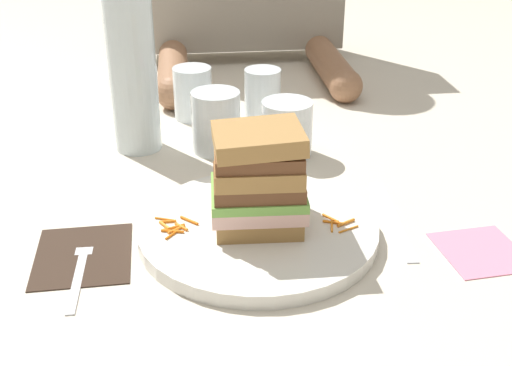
# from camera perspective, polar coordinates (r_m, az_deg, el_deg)

# --- Properties ---
(ground_plane) EXTENTS (3.00, 3.00, 0.00)m
(ground_plane) POSITION_cam_1_polar(r_m,az_deg,el_deg) (0.80, 0.17, -4.65)
(ground_plane) COLOR beige
(main_plate) EXTENTS (0.29, 0.29, 0.02)m
(main_plate) POSITION_cam_1_polar(r_m,az_deg,el_deg) (0.79, 0.25, -4.12)
(main_plate) COLOR white
(main_plate) RESTS_ON ground_plane
(sandwich) EXTENTS (0.11, 0.10, 0.13)m
(sandwich) POSITION_cam_1_polar(r_m,az_deg,el_deg) (0.76, 0.23, 0.30)
(sandwich) COLOR #A87A42
(sandwich) RESTS_ON main_plate
(carrot_shred_0) EXTENTS (0.02, 0.02, 0.00)m
(carrot_shred_0) POSITION_cam_1_polar(r_m,az_deg,el_deg) (0.80, -5.85, -3.27)
(carrot_shred_0) COLOR orange
(carrot_shred_0) RESTS_ON main_plate
(carrot_shred_1) EXTENTS (0.03, 0.01, 0.00)m
(carrot_shred_1) POSITION_cam_1_polar(r_m,az_deg,el_deg) (0.79, -7.18, -3.68)
(carrot_shred_1) COLOR orange
(carrot_shred_1) RESTS_ON main_plate
(carrot_shred_2) EXTENTS (0.02, 0.02, 0.00)m
(carrot_shred_2) POSITION_cam_1_polar(r_m,az_deg,el_deg) (0.77, -7.36, -4.50)
(carrot_shred_2) COLOR orange
(carrot_shred_2) RESTS_ON main_plate
(carrot_shred_3) EXTENTS (0.02, 0.02, 0.00)m
(carrot_shred_3) POSITION_cam_1_polar(r_m,az_deg,el_deg) (0.78, -7.02, -4.06)
(carrot_shred_3) COLOR orange
(carrot_shred_3) RESTS_ON main_plate
(carrot_shred_4) EXTENTS (0.01, 0.02, 0.00)m
(carrot_shred_4) POSITION_cam_1_polar(r_m,az_deg,el_deg) (0.79, -7.99, -3.68)
(carrot_shred_4) COLOR orange
(carrot_shred_4) RESTS_ON main_plate
(carrot_shred_5) EXTENTS (0.03, 0.01, 0.00)m
(carrot_shred_5) POSITION_cam_1_polar(r_m,az_deg,el_deg) (0.78, -7.31, -4.20)
(carrot_shred_5) COLOR orange
(carrot_shred_5) RESTS_ON main_plate
(carrot_shred_6) EXTENTS (0.03, 0.01, 0.00)m
(carrot_shred_6) POSITION_cam_1_polar(r_m,az_deg,el_deg) (0.80, -7.95, -3.15)
(carrot_shred_6) COLOR orange
(carrot_shred_6) RESTS_ON main_plate
(carrot_shred_7) EXTENTS (0.02, 0.02, 0.00)m
(carrot_shred_7) POSITION_cam_1_polar(r_m,az_deg,el_deg) (0.79, -6.54, -3.67)
(carrot_shred_7) COLOR orange
(carrot_shred_7) RESTS_ON main_plate
(carrot_shred_8) EXTENTS (0.02, 0.00, 0.00)m
(carrot_shred_8) POSITION_cam_1_polar(r_m,az_deg,el_deg) (0.80, -7.68, -3.35)
(carrot_shred_8) COLOR orange
(carrot_shred_8) RESTS_ON main_plate
(carrot_shred_9) EXTENTS (0.01, 0.03, 0.00)m
(carrot_shred_9) POSITION_cam_1_polar(r_m,az_deg,el_deg) (0.79, 6.65, -3.71)
(carrot_shred_9) COLOR orange
(carrot_shred_9) RESTS_ON main_plate
(carrot_shred_10) EXTENTS (0.03, 0.01, 0.00)m
(carrot_shred_10) POSITION_cam_1_polar(r_m,az_deg,el_deg) (0.80, 6.78, -3.43)
(carrot_shred_10) COLOR orange
(carrot_shred_10) RESTS_ON main_plate
(carrot_shred_11) EXTENTS (0.02, 0.02, 0.00)m
(carrot_shred_11) POSITION_cam_1_polar(r_m,az_deg,el_deg) (0.80, 6.60, -3.22)
(carrot_shred_11) COLOR orange
(carrot_shred_11) RESTS_ON main_plate
(carrot_shred_12) EXTENTS (0.03, 0.01, 0.00)m
(carrot_shred_12) POSITION_cam_1_polar(r_m,az_deg,el_deg) (0.78, 8.08, -4.02)
(carrot_shred_12) COLOR orange
(carrot_shred_12) RESTS_ON main_plate
(carrot_shred_13) EXTENTS (0.03, 0.02, 0.00)m
(carrot_shred_13) POSITION_cam_1_polar(r_m,az_deg,el_deg) (0.80, 7.86, -3.45)
(carrot_shred_13) COLOR orange
(carrot_shred_13) RESTS_ON main_plate
(napkin_dark) EXTENTS (0.11, 0.13, 0.00)m
(napkin_dark) POSITION_cam_1_polar(r_m,az_deg,el_deg) (0.79, -14.87, -6.07)
(napkin_dark) COLOR #38281E
(napkin_dark) RESTS_ON ground_plane
(fork) EXTENTS (0.02, 0.17, 0.00)m
(fork) POSITION_cam_1_polar(r_m,az_deg,el_deg) (0.77, -15.10, -6.79)
(fork) COLOR silver
(fork) RESTS_ON napkin_dark
(knife) EXTENTS (0.03, 0.20, 0.00)m
(knife) POSITION_cam_1_polar(r_m,az_deg,el_deg) (0.85, 12.00, -3.25)
(knife) COLOR silver
(knife) RESTS_ON ground_plane
(juice_glass) EXTENTS (0.08, 0.08, 0.09)m
(juice_glass) POSITION_cam_1_polar(r_m,az_deg,el_deg) (1.00, 2.71, 4.48)
(juice_glass) COLOR white
(juice_glass) RESTS_ON ground_plane
(water_bottle) EXTENTS (0.07, 0.07, 0.30)m
(water_bottle) POSITION_cam_1_polar(r_m,az_deg,el_deg) (1.00, -10.78, 10.15)
(water_bottle) COLOR silver
(water_bottle) RESTS_ON ground_plane
(empty_tumbler_0) EXTENTS (0.06, 0.06, 0.09)m
(empty_tumbler_0) POSITION_cam_1_polar(r_m,az_deg,el_deg) (1.13, 0.58, 7.72)
(empty_tumbler_0) COLOR silver
(empty_tumbler_0) RESTS_ON ground_plane
(empty_tumbler_1) EXTENTS (0.07, 0.07, 0.09)m
(empty_tumbler_1) POSITION_cam_1_polar(r_m,az_deg,el_deg) (1.14, -5.54, 7.83)
(empty_tumbler_1) COLOR silver
(empty_tumbler_1) RESTS_ON ground_plane
(empty_tumbler_2) EXTENTS (0.08, 0.08, 0.10)m
(empty_tumbler_2) POSITION_cam_1_polar(r_m,az_deg,el_deg) (1.01, -3.51, 5.38)
(empty_tumbler_2) COLOR silver
(empty_tumbler_2) RESTS_ON ground_plane
(napkin_pink) EXTENTS (0.10, 0.11, 0.00)m
(napkin_pink) POSITION_cam_1_polar(r_m,az_deg,el_deg) (0.81, 19.06, -5.63)
(napkin_pink) COLOR pink
(napkin_pink) RESTS_ON ground_plane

